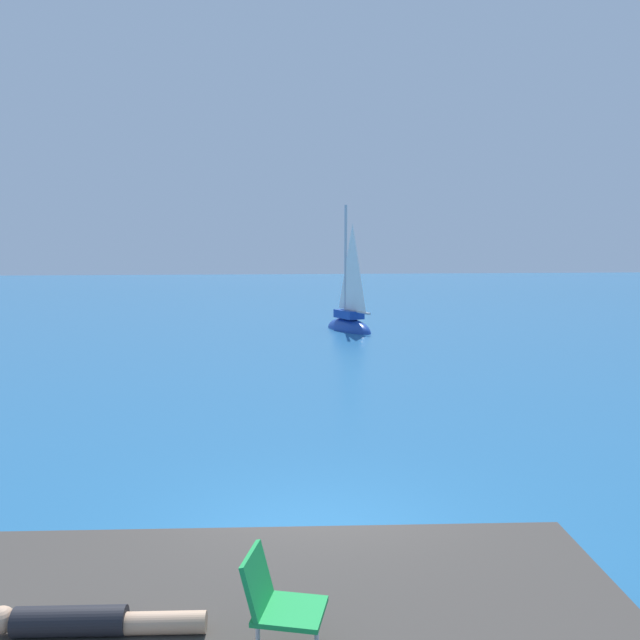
{
  "coord_description": "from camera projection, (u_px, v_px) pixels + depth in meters",
  "views": [
    {
      "loc": [
        -0.85,
        -8.45,
        3.99
      ],
      "look_at": [
        1.94,
        16.92,
        1.04
      ],
      "focal_mm": 36.79,
      "sensor_mm": 36.0,
      "label": 1
    }
  ],
  "objects": [
    {
      "name": "ground_plane",
      "position": [
        314.0,
        540.0,
        8.9
      ],
      "size": [
        160.0,
        160.0,
        0.0
      ],
      "primitive_type": "plane",
      "color": "#236093"
    },
    {
      "name": "boulder_seaward",
      "position": [
        49.0,
        615.0,
        7.09
      ],
      "size": [
        1.15,
        1.02,
        0.78
      ],
      "primitive_type": "cube",
      "rotation": [
        0.2,
        -0.1,
        2.98
      ],
      "color": "#483C32",
      "rests_on": "ground"
    },
    {
      "name": "boulder_inland",
      "position": [
        437.0,
        589.0,
        7.61
      ],
      "size": [
        1.41,
        1.44,
        0.81
      ],
      "primitive_type": "cube",
      "rotation": [
        -0.15,
        -0.05,
        1.1
      ],
      "color": "#38383C",
      "rests_on": "ground"
    },
    {
      "name": "sailboat_near",
      "position": [
        349.0,
        323.0,
        30.48
      ],
      "size": [
        2.35,
        3.53,
        6.38
      ],
      "rotation": [
        0.0,
        0.0,
        1.97
      ],
      "color": "#193D99",
      "rests_on": "ground"
    },
    {
      "name": "person_sunbather",
      "position": [
        86.0,
        622.0,
        5.32
      ],
      "size": [
        1.76,
        0.33,
        0.25
      ],
      "rotation": [
        0.0,
        0.0,
        6.21
      ],
      "color": "black",
      "rests_on": "shore_ledge"
    },
    {
      "name": "beach_chair",
      "position": [
        275.0,
        599.0,
        5.06
      ],
      "size": [
        0.71,
        0.63,
        0.8
      ],
      "rotation": [
        0.0,
        0.0,
        6.0
      ],
      "color": "green",
      "rests_on": "shore_ledge"
    }
  ]
}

